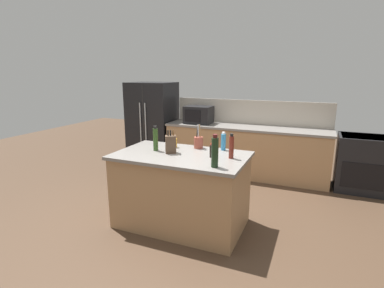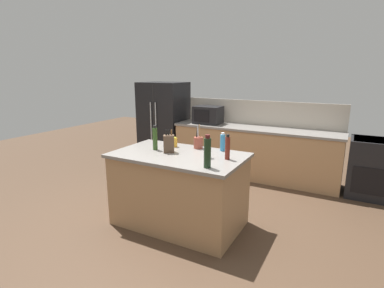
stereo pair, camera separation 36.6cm
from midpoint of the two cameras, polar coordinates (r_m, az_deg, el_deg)
ground_plane at (r=4.05m, az=0.23°, el=-14.83°), size 14.00×14.00×0.00m
back_counter_run at (r=5.70m, az=13.47°, el=-1.57°), size 3.04×0.66×0.94m
wall_backsplash at (r=5.87m, az=14.67°, el=5.75°), size 3.00×0.03×0.46m
kitchen_island at (r=3.85m, az=0.24°, el=-8.64°), size 1.63×0.97×0.94m
refrigerator at (r=6.46m, az=-3.79°, el=4.05°), size 0.93×0.75×1.72m
range_oven at (r=5.56m, az=33.14°, el=-3.91°), size 0.76×0.65×0.92m
microwave at (r=5.88m, az=4.86°, el=5.54°), size 0.52×0.39×0.34m
knife_block at (r=3.73m, az=-1.62°, el=0.05°), size 0.16×0.15×0.29m
utensil_crock at (r=3.95m, az=3.85°, el=0.31°), size 0.12×0.12×0.32m
soy_sauce_bottle at (r=3.53m, az=6.10°, el=-1.44°), size 0.06×0.06×0.17m
honey_jar at (r=4.02m, az=-0.75°, el=0.29°), size 0.07×0.07×0.13m
olive_oil_bottle at (r=3.87m, az=-4.38°, el=1.06°), size 0.06×0.06×0.32m
dish_soap_bottle at (r=3.85m, az=8.57°, el=0.29°), size 0.06×0.06×0.24m
vinegar_bottle at (r=3.48m, az=9.79°, el=-0.72°), size 0.06×0.06×0.29m
wine_bottle at (r=3.14m, az=6.29°, el=-1.62°), size 0.08×0.08×0.36m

